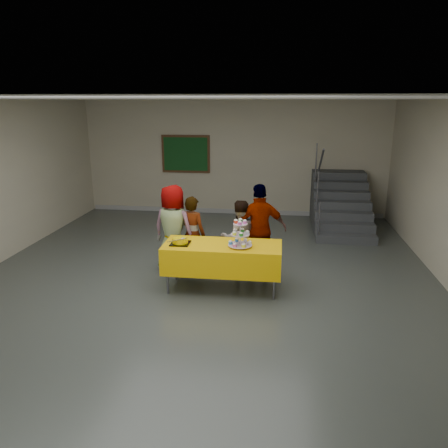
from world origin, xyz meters
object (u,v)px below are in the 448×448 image
Objects in this scene: schoolchild_c at (239,238)px; staircase at (339,206)px; schoolchild_d at (260,230)px; noticeboard at (186,154)px; bear_cake at (180,240)px; schoolchild_a at (173,229)px; cupcake_stand at (240,236)px; schoolchild_b at (192,234)px; bake_table at (222,257)px.

schoolchild_c is 0.56× the size of staircase.
schoolchild_c is 0.39m from schoolchild_d.
noticeboard reaches higher than schoolchild_c.
bear_cake is 0.23× the size of schoolchild_a.
schoolchild_d is 4.79m from noticeboard.
schoolchild_d is at bearing 72.44° from cupcake_stand.
staircase reaches higher than schoolchild_a.
schoolchild_b is (-0.93, 0.83, -0.26)m from cupcake_stand.
schoolchild_d reaches higher than bake_table.
noticeboard is at bearing -85.44° from schoolchild_c.
staircase is at bearing 63.96° from cupcake_stand.
schoolchild_b is at bearing -159.56° from schoolchild_a.
schoolchild_d reaches higher than bear_cake.
schoolchild_c is 4.03m from staircase.
schoolchild_a reaches higher than bake_table.
schoolchild_a is 1.19m from schoolchild_c.
cupcake_stand is 1.24× the size of bear_cake.
bake_table is 5.32m from noticeboard.
schoolchild_c is at bearing -165.69° from schoolchild_b.
schoolchild_c is at bearing -166.15° from schoolchild_a.
bear_cake is at bearing 179.25° from cupcake_stand.
schoolchild_d reaches higher than schoolchild_c.
schoolchild_c is at bearing 74.01° from bake_table.
noticeboard reaches higher than bear_cake.
schoolchild_a is at bearing -134.39° from staircase.
schoolchild_b is 0.85× the size of schoolchild_d.
bear_cake is at bearing 22.40° from schoolchild_c.
schoolchild_a is at bearing 143.65° from bake_table.
schoolchild_d is (1.20, 0.01, 0.12)m from schoolchild_b.
schoolchild_c is at bearing 96.58° from cupcake_stand.
schoolchild_b is 0.84m from schoolchild_c.
cupcake_stand is at bearing -68.88° from noticeboard.
noticeboard is (-1.85, 4.25, 0.93)m from schoolchild_c.
bake_table is 1.41× the size of schoolchild_c.
bake_table is 0.49m from cupcake_stand.
cupcake_stand is 0.19× the size of staircase.
schoolchild_d is at bearing -161.57° from schoolchild_b.
schoolchild_b reaches higher than bake_table.
schoolchild_b is 1.06× the size of noticeboard.
staircase is (1.78, 3.35, -0.32)m from schoolchild_d.
noticeboard is (-1.65, 4.95, 1.04)m from bake_table.
schoolchild_d is (0.36, 0.06, 0.14)m from schoolchild_c.
schoolchild_d reaches higher than schoolchild_a.
staircase is at bearing -141.07° from schoolchild_c.
schoolchild_d is at bearing -163.55° from schoolchild_a.
staircase is 1.85× the size of noticeboard.
bear_cake is (-0.96, 0.01, -0.12)m from cupcake_stand.
cupcake_stand is 0.32× the size of schoolchild_b.
cupcake_stand is 0.28× the size of schoolchild_a.
bear_cake is 5.17m from noticeboard.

